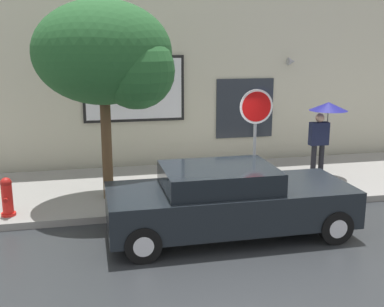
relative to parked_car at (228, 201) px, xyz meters
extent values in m
plane|color=#282B2D|center=(-0.15, 0.09, -0.69)|extent=(60.00, 60.00, 0.00)
cube|color=gray|center=(-0.15, 3.09, -0.61)|extent=(20.00, 4.00, 0.15)
cube|color=beige|center=(-0.15, 5.59, 2.81)|extent=(20.00, 0.40, 7.00)
cube|color=black|center=(-1.22, 5.36, 1.67)|extent=(2.91, 0.06, 1.89)
cube|color=silver|center=(-1.22, 5.33, 1.67)|extent=(2.75, 0.03, 1.73)
cube|color=#262B33|center=(2.14, 5.37, 1.01)|extent=(1.80, 0.04, 1.80)
cone|color=#99999E|center=(3.54, 5.24, 2.41)|extent=(0.22, 0.24, 0.24)
cube|color=black|center=(0.04, 0.00, -0.08)|extent=(4.67, 1.81, 0.70)
cube|color=black|center=(-0.19, 0.00, 0.47)|extent=(2.10, 1.59, 0.41)
cylinder|color=black|center=(1.83, 0.83, -0.37)|extent=(0.64, 0.22, 0.64)
cylinder|color=silver|center=(1.83, 0.83, -0.37)|extent=(0.35, 0.24, 0.35)
cylinder|color=black|center=(1.83, -0.83, -0.37)|extent=(0.64, 0.22, 0.64)
cylinder|color=silver|center=(1.83, -0.83, -0.37)|extent=(0.35, 0.24, 0.35)
cylinder|color=black|center=(-1.74, 0.83, -0.37)|extent=(0.64, 0.22, 0.64)
cylinder|color=silver|center=(-1.74, 0.83, -0.37)|extent=(0.35, 0.24, 0.35)
cylinder|color=black|center=(-1.74, -0.83, -0.37)|extent=(0.64, 0.22, 0.64)
cylinder|color=silver|center=(-1.74, -0.83, -0.37)|extent=(0.35, 0.24, 0.35)
cylinder|color=red|center=(-4.25, 1.60, -0.19)|extent=(0.22, 0.22, 0.70)
sphere|color=#AD1814|center=(-4.25, 1.60, 0.16)|extent=(0.23, 0.23, 0.23)
cylinder|color=#AD1814|center=(-4.25, 1.44, -0.15)|extent=(0.09, 0.12, 0.09)
cylinder|color=#AD1814|center=(-4.25, 1.76, -0.15)|extent=(0.09, 0.12, 0.09)
cylinder|color=red|center=(-4.25, 1.60, -0.51)|extent=(0.30, 0.30, 0.06)
cylinder|color=black|center=(3.27, 2.95, -0.11)|extent=(0.14, 0.14, 0.86)
cylinder|color=black|center=(3.49, 2.95, -0.11)|extent=(0.14, 0.14, 0.86)
cube|color=#191E38|center=(3.38, 2.95, 0.62)|extent=(0.50, 0.22, 0.61)
sphere|color=tan|center=(3.38, 2.95, 1.04)|extent=(0.23, 0.23, 0.23)
cylinder|color=#4C4C51|center=(3.60, 2.95, 0.87)|extent=(0.02, 0.02, 0.90)
cone|color=navy|center=(3.60, 2.95, 1.34)|extent=(0.99, 0.99, 0.22)
cylinder|color=#4C3823|center=(-2.16, 2.30, 0.69)|extent=(0.23, 0.23, 2.46)
ellipsoid|color=#235628|center=(-2.16, 2.30, 2.75)|extent=(3.00, 2.55, 2.25)
sphere|color=#235628|center=(-1.49, 1.92, 2.37)|extent=(1.65, 1.65, 1.65)
cylinder|color=gray|center=(1.06, 1.50, 0.70)|extent=(0.07, 0.07, 2.48)
cylinder|color=white|center=(1.06, 1.46, 1.59)|extent=(0.76, 0.02, 0.76)
cylinder|color=red|center=(1.06, 1.44, 1.59)|extent=(0.66, 0.02, 0.66)
camera|label=1|loc=(-2.54, -8.22, 2.94)|focal=44.04mm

